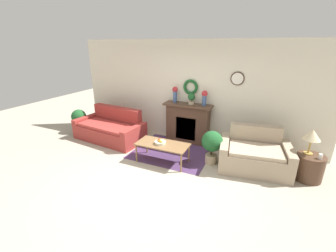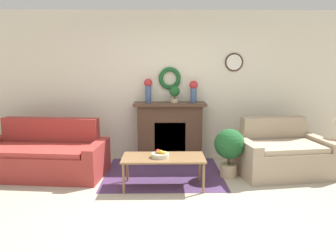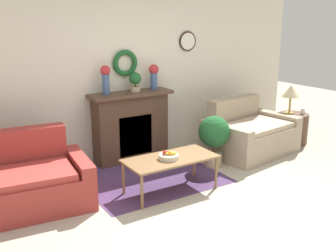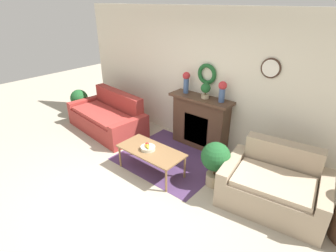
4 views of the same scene
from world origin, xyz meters
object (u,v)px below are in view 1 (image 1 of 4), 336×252
table_lamp (312,135)px  potted_plant_on_mantel (191,98)px  side_table_by_loveseat (309,167)px  loveseat_right (254,155)px  potted_plant_floor_by_loveseat (212,143)px  mug (320,156)px  potted_plant_floor_by_couch (79,118)px  coffee_table (163,145)px  fireplace (188,123)px  couch_left (111,129)px  fruit_bowl (160,142)px  vase_on_mantel_right (204,97)px  vase_on_mantel_left (175,93)px

table_lamp → potted_plant_on_mantel: (-2.70, 0.69, 0.33)m
side_table_by_loveseat → table_lamp: bearing=141.3°
loveseat_right → potted_plant_floor_by_loveseat: (-0.90, -0.19, 0.18)m
mug → potted_plant_floor_by_couch: (-6.22, 0.15, -0.14)m
coffee_table → potted_plant_floor_by_couch: bearing=168.5°
loveseat_right → side_table_by_loveseat: 1.04m
coffee_table → potted_plant_on_mantel: (0.21, 1.32, 0.83)m
fireplace → couch_left: (-2.05, -0.74, -0.24)m
potted_plant_on_mantel → potted_plant_floor_by_loveseat: size_ratio=0.38×
loveseat_right → potted_plant_floor_by_couch: bearing=171.4°
fruit_bowl → vase_on_mantel_right: (0.59, 1.37, 0.81)m
fireplace → potted_plant_floor_by_loveseat: 1.30m
side_table_by_loveseat → mug: mug is taller
vase_on_mantel_left → potted_plant_floor_by_couch: size_ratio=0.60×
fruit_bowl → mug: (3.13, 0.51, 0.08)m
table_lamp → potted_plant_on_mantel: size_ratio=1.73×
potted_plant_floor_by_loveseat → potted_plant_on_mantel: bearing=132.2°
couch_left → loveseat_right: (3.85, 0.01, 0.01)m
potted_plant_on_mantel → table_lamp: bearing=-14.4°
potted_plant_floor_by_couch → potted_plant_floor_by_loveseat: size_ratio=0.92×
couch_left → loveseat_right: 3.85m
potted_plant_floor_by_loveseat → side_table_by_loveseat: bearing=4.8°
fruit_bowl → table_lamp: bearing=12.5°
table_lamp → potted_plant_floor_by_couch: (-6.04, 0.01, -0.48)m
couch_left → side_table_by_loveseat: 4.90m
mug → vase_on_mantel_right: vase_on_mantel_right is taller
coffee_table → mug: (3.08, 0.48, 0.16)m
loveseat_right → potted_plant_floor_by_loveseat: size_ratio=2.02×
coffee_table → vase_on_mantel_right: (0.55, 1.34, 0.89)m
coffee_table → vase_on_mantel_right: 1.70m
vase_on_mantel_right → potted_plant_floor_by_loveseat: size_ratio=0.50×
potted_plant_on_mantel → potted_plant_floor_by_loveseat: 1.44m
side_table_by_loveseat → vase_on_mantel_left: size_ratio=1.24×
fruit_bowl → potted_plant_on_mantel: bearing=79.4°
side_table_by_loveseat → vase_on_mantel_left: bearing=166.7°
potted_plant_floor_by_couch → coffee_table: bearing=-11.5°
mug → potted_plant_floor_by_loveseat: potted_plant_floor_by_loveseat is taller
couch_left → loveseat_right: size_ratio=1.31×
table_lamp → potted_plant_floor_by_loveseat: size_ratio=0.66×
mug → vase_on_mantel_right: 2.78m
table_lamp → vase_on_mantel_left: size_ratio=1.19×
fireplace → table_lamp: size_ratio=2.54×
loveseat_right → fruit_bowl: size_ratio=6.19×
loveseat_right → mug: size_ratio=15.94×
fruit_bowl → potted_plant_on_mantel: (0.25, 1.35, 0.75)m
coffee_table → potted_plant_floor_by_couch: size_ratio=1.66×
fruit_bowl → side_table_by_loveseat: fruit_bowl is taller
vase_on_mantel_right → potted_plant_floor_by_couch: size_ratio=0.55×
table_lamp → potted_plant_floor_by_couch: 6.06m
loveseat_right → coffee_table: bearing=-170.9°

